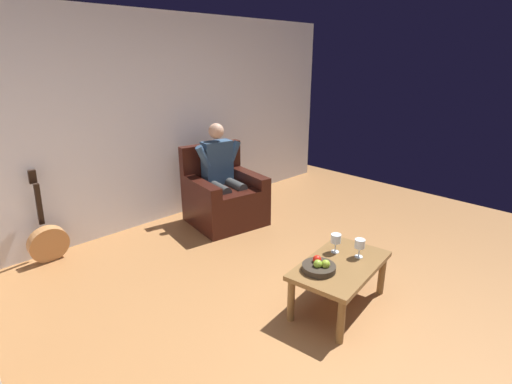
{
  "coord_description": "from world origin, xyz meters",
  "views": [
    {
      "loc": [
        2.19,
        1.3,
        2.03
      ],
      "look_at": [
        -0.43,
        -1.37,
        0.72
      ],
      "focal_mm": 27.23,
      "sensor_mm": 36.0,
      "label": 1
    }
  ],
  "objects_px": {
    "person_seated": "(222,172)",
    "guitar": "(48,241)",
    "wine_glass_near": "(360,245)",
    "coffee_table": "(340,270)",
    "fruit_bowl": "(319,267)",
    "armchair": "(224,198)",
    "wine_glass_far": "(336,239)"
  },
  "relations": [
    {
      "from": "wine_glass_far",
      "to": "coffee_table",
      "type": "bearing_deg",
      "value": 48.53
    },
    {
      "from": "coffee_table",
      "to": "guitar",
      "type": "relative_size",
      "value": 1.0
    },
    {
      "from": "coffee_table",
      "to": "guitar",
      "type": "height_order",
      "value": "guitar"
    },
    {
      "from": "wine_glass_near",
      "to": "fruit_bowl",
      "type": "distance_m",
      "value": 0.44
    },
    {
      "from": "guitar",
      "to": "wine_glass_near",
      "type": "xyz_separation_m",
      "value": [
        -1.69,
        2.61,
        0.3
      ]
    },
    {
      "from": "armchair",
      "to": "fruit_bowl",
      "type": "xyz_separation_m",
      "value": [
        0.71,
        2.03,
        0.12
      ]
    },
    {
      "from": "armchair",
      "to": "person_seated",
      "type": "distance_m",
      "value": 0.34
    },
    {
      "from": "guitar",
      "to": "wine_glass_near",
      "type": "bearing_deg",
      "value": 122.91
    },
    {
      "from": "armchair",
      "to": "guitar",
      "type": "distance_m",
      "value": 2.03
    },
    {
      "from": "person_seated",
      "to": "guitar",
      "type": "height_order",
      "value": "person_seated"
    },
    {
      "from": "wine_glass_near",
      "to": "fruit_bowl",
      "type": "relative_size",
      "value": 0.61
    },
    {
      "from": "armchair",
      "to": "wine_glass_near",
      "type": "bearing_deg",
      "value": 91.94
    },
    {
      "from": "wine_glass_near",
      "to": "coffee_table",
      "type": "bearing_deg",
      "value": -13.0
    },
    {
      "from": "guitar",
      "to": "fruit_bowl",
      "type": "height_order",
      "value": "guitar"
    },
    {
      "from": "wine_glass_far",
      "to": "wine_glass_near",
      "type": "bearing_deg",
      "value": 109.76
    },
    {
      "from": "armchair",
      "to": "person_seated",
      "type": "xyz_separation_m",
      "value": [
        -0.0,
        -0.02,
        0.34
      ]
    },
    {
      "from": "coffee_table",
      "to": "person_seated",
      "type": "bearing_deg",
      "value": -102.98
    },
    {
      "from": "wine_glass_far",
      "to": "fruit_bowl",
      "type": "height_order",
      "value": "wine_glass_far"
    },
    {
      "from": "person_seated",
      "to": "fruit_bowl",
      "type": "distance_m",
      "value": 2.18
    },
    {
      "from": "armchair",
      "to": "coffee_table",
      "type": "xyz_separation_m",
      "value": [
        0.48,
        2.09,
        0.02
      ]
    },
    {
      "from": "coffee_table",
      "to": "wine_glass_far",
      "type": "height_order",
      "value": "wine_glass_far"
    },
    {
      "from": "armchair",
      "to": "fruit_bowl",
      "type": "bearing_deg",
      "value": 80.31
    },
    {
      "from": "person_seated",
      "to": "wine_glass_far",
      "type": "distance_m",
      "value": 2.0
    },
    {
      "from": "person_seated",
      "to": "coffee_table",
      "type": "xyz_separation_m",
      "value": [
        0.49,
        2.11,
        -0.32
      ]
    },
    {
      "from": "coffee_table",
      "to": "guitar",
      "type": "xyz_separation_m",
      "value": [
        1.49,
        -2.57,
        -0.12
      ]
    },
    {
      "from": "coffee_table",
      "to": "fruit_bowl",
      "type": "relative_size",
      "value": 3.63
    },
    {
      "from": "fruit_bowl",
      "to": "armchair",
      "type": "bearing_deg",
      "value": -109.19
    },
    {
      "from": "coffee_table",
      "to": "fruit_bowl",
      "type": "height_order",
      "value": "fruit_bowl"
    },
    {
      "from": "coffee_table",
      "to": "wine_glass_near",
      "type": "height_order",
      "value": "wine_glass_near"
    },
    {
      "from": "wine_glass_far",
      "to": "fruit_bowl",
      "type": "relative_size",
      "value": 0.63
    },
    {
      "from": "person_seated",
      "to": "coffee_table",
      "type": "height_order",
      "value": "person_seated"
    },
    {
      "from": "coffee_table",
      "to": "fruit_bowl",
      "type": "bearing_deg",
      "value": -14.28
    }
  ]
}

